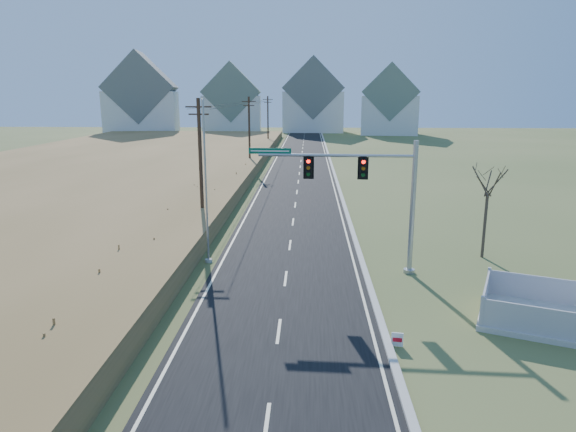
{
  "coord_description": "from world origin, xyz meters",
  "views": [
    {
      "loc": [
        1.14,
        -20.73,
        9.19
      ],
      "look_at": [
        0.13,
        3.76,
        3.4
      ],
      "focal_mm": 32.0,
      "sensor_mm": 36.0,
      "label": 1
    }
  ],
  "objects_px": {
    "fence_enclosure": "(558,318)",
    "flagpole": "(206,200)",
    "traffic_signal_mast": "(377,192)",
    "open_sign": "(397,340)",
    "bare_tree": "(489,179)"
  },
  "relations": [
    {
      "from": "fence_enclosure",
      "to": "bare_tree",
      "type": "height_order",
      "value": "bare_tree"
    },
    {
      "from": "flagpole",
      "to": "open_sign",
      "type": "bearing_deg",
      "value": -47.02
    },
    {
      "from": "flagpole",
      "to": "bare_tree",
      "type": "relative_size",
      "value": 1.59
    },
    {
      "from": "bare_tree",
      "to": "open_sign",
      "type": "bearing_deg",
      "value": -121.08
    },
    {
      "from": "traffic_signal_mast",
      "to": "open_sign",
      "type": "height_order",
      "value": "traffic_signal_mast"
    },
    {
      "from": "flagpole",
      "to": "bare_tree",
      "type": "xyz_separation_m",
      "value": [
        15.72,
        1.58,
        0.98
      ]
    },
    {
      "from": "flagpole",
      "to": "bare_tree",
      "type": "height_order",
      "value": "flagpole"
    },
    {
      "from": "flagpole",
      "to": "bare_tree",
      "type": "bearing_deg",
      "value": 5.75
    },
    {
      "from": "fence_enclosure",
      "to": "flagpole",
      "type": "bearing_deg",
      "value": 177.28
    },
    {
      "from": "fence_enclosure",
      "to": "flagpole",
      "type": "relative_size",
      "value": 0.79
    },
    {
      "from": "open_sign",
      "to": "flagpole",
      "type": "xyz_separation_m",
      "value": [
        -8.97,
        9.62,
        3.31
      ]
    },
    {
      "from": "flagpole",
      "to": "fence_enclosure",
      "type": "bearing_deg",
      "value": -25.14
    },
    {
      "from": "traffic_signal_mast",
      "to": "flagpole",
      "type": "relative_size",
      "value": 0.97
    },
    {
      "from": "traffic_signal_mast",
      "to": "fence_enclosure",
      "type": "relative_size",
      "value": 1.24
    },
    {
      "from": "fence_enclosure",
      "to": "flagpole",
      "type": "height_order",
      "value": "flagpole"
    }
  ]
}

